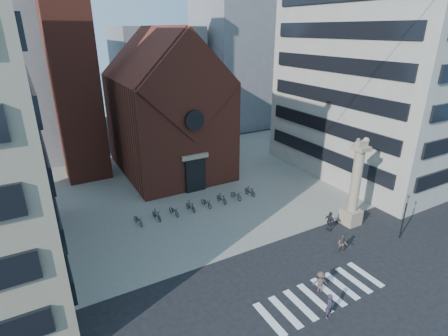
{
  "coord_description": "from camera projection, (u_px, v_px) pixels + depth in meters",
  "views": [
    {
      "loc": [
        -15.15,
        -16.78,
        17.61
      ],
      "look_at": [
        -1.23,
        8.0,
        6.25
      ],
      "focal_mm": 28.0,
      "sensor_mm": 36.0,
      "label": 1
    }
  ],
  "objects": [
    {
      "name": "ground",
      "position": [
        288.0,
        273.0,
        27.01
      ],
      "size": [
        120.0,
        120.0,
        0.0
      ],
      "primitive_type": "plane",
      "color": "black",
      "rests_on": "ground"
    },
    {
      "name": "piazza",
      "position": [
        188.0,
        184.0,
        42.38
      ],
      "size": [
        46.0,
        30.0,
        0.05
      ],
      "primitive_type": "cube",
      "color": "gray",
      "rests_on": "ground"
    },
    {
      "name": "zebra_crossing",
      "position": [
        321.0,
        295.0,
        24.83
      ],
      "size": [
        10.2,
        3.2,
        0.01
      ],
      "primitive_type": null,
      "color": "white",
      "rests_on": "ground"
    },
    {
      "name": "church",
      "position": [
        167.0,
        110.0,
        44.31
      ],
      "size": [
        12.0,
        16.65,
        18.0
      ],
      "color": "brown",
      "rests_on": "ground"
    },
    {
      "name": "campanile",
      "position": [
        69.0,
        47.0,
        39.28
      ],
      "size": [
        5.5,
        5.5,
        31.2
      ],
      "color": "brown",
      "rests_on": "ground"
    },
    {
      "name": "building_right",
      "position": [
        391.0,
        43.0,
        41.71
      ],
      "size": [
        18.0,
        22.0,
        32.0
      ],
      "primitive_type": "cube",
      "color": "#ACA99C",
      "rests_on": "ground"
    },
    {
      "name": "bg_block_mid",
      "position": [
        158.0,
        80.0,
        62.83
      ],
      "size": [
        14.0,
        12.0,
        18.0
      ],
      "primitive_type": "cube",
      "color": "gray",
      "rests_on": "ground"
    },
    {
      "name": "bg_block_right",
      "position": [
        243.0,
        60.0,
        66.56
      ],
      "size": [
        16.0,
        14.0,
        24.0
      ],
      "primitive_type": "cube",
      "color": "gray",
      "rests_on": "ground"
    },
    {
      "name": "lion_column",
      "position": [
        354.0,
        191.0,
        32.71
      ],
      "size": [
        1.63,
        1.6,
        8.68
      ],
      "color": "tan",
      "rests_on": "ground"
    },
    {
      "name": "traffic_light",
      "position": [
        404.0,
        215.0,
        30.81
      ],
      "size": [
        0.13,
        0.16,
        4.3
      ],
      "color": "black",
      "rests_on": "ground"
    },
    {
      "name": "pedestrian_0",
      "position": [
        330.0,
        306.0,
        22.6
      ],
      "size": [
        0.75,
        0.58,
        1.81
      ],
      "primitive_type": "imported",
      "rotation": [
        0.0,
        0.0,
        0.25
      ],
      "color": "#332C3D",
      "rests_on": "ground"
    },
    {
      "name": "pedestrian_1",
      "position": [
        342.0,
        244.0,
        29.17
      ],
      "size": [
        1.01,
        1.05,
        1.7
      ],
      "primitive_type": "imported",
      "rotation": [
        0.0,
        0.0,
        -0.92
      ],
      "color": "#4F433F",
      "rests_on": "ground"
    },
    {
      "name": "pedestrian_2",
      "position": [
        330.0,
        222.0,
        32.37
      ],
      "size": [
        0.57,
        1.19,
        1.97
      ],
      "primitive_type": "imported",
      "rotation": [
        0.0,
        0.0,
        1.65
      ],
      "color": "#25252D",
      "rests_on": "ground"
    },
    {
      "name": "pedestrian_3",
      "position": [
        320.0,
        282.0,
        24.89
      ],
      "size": [
        1.24,
        1.04,
        1.67
      ],
      "primitive_type": "imported",
      "rotation": [
        0.0,
        0.0,
        2.67
      ],
      "color": "#4B3632",
      "rests_on": "ground"
    },
    {
      "name": "scooter_0",
      "position": [
        138.0,
        220.0,
        33.57
      ],
      "size": [
        0.92,
        1.87,
        0.94
      ],
      "primitive_type": "imported",
      "rotation": [
        0.0,
        0.0,
        0.18
      ],
      "color": "#232326",
      "rests_on": "piazza"
    },
    {
      "name": "scooter_1",
      "position": [
        157.0,
        215.0,
        34.39
      ],
      "size": [
        0.78,
        1.79,
        1.04
      ],
      "primitive_type": "imported",
      "rotation": [
        0.0,
        0.0,
        0.18
      ],
      "color": "#232326",
      "rests_on": "piazza"
    },
    {
      "name": "scooter_2",
      "position": [
        174.0,
        211.0,
        35.24
      ],
      "size": [
        0.92,
        1.87,
        0.94
      ],
      "primitive_type": "imported",
      "rotation": [
        0.0,
        0.0,
        0.18
      ],
      "color": "#232326",
      "rests_on": "piazza"
    },
    {
      "name": "scooter_3",
      "position": [
        191.0,
        206.0,
        36.06
      ],
      "size": [
        0.78,
        1.79,
        1.04
      ],
      "primitive_type": "imported",
      "rotation": [
        0.0,
        0.0,
        0.18
      ],
      "color": "#232326",
      "rests_on": "piazza"
    },
    {
      "name": "scooter_4",
      "position": [
        206.0,
        203.0,
        36.91
      ],
      "size": [
        0.92,
        1.87,
        0.94
      ],
      "primitive_type": "imported",
      "rotation": [
        0.0,
        0.0,
        0.18
      ],
      "color": "#232326",
      "rests_on": "piazza"
    },
    {
      "name": "scooter_5",
      "position": [
        222.0,
        198.0,
        37.73
      ],
      "size": [
        0.78,
        1.79,
        1.04
      ],
      "primitive_type": "imported",
      "rotation": [
        0.0,
        0.0,
        0.18
      ],
      "color": "#232326",
      "rests_on": "piazza"
    },
    {
      "name": "scooter_6",
      "position": [
        236.0,
        195.0,
        38.58
      ],
      "size": [
        0.92,
        1.87,
        0.94
      ],
      "primitive_type": "imported",
      "rotation": [
        0.0,
        0.0,
        0.18
      ],
      "color": "#232326",
      "rests_on": "piazza"
    },
    {
      "name": "scooter_7",
      "position": [
        250.0,
        191.0,
        39.4
      ],
      "size": [
        0.78,
        1.79,
        1.04
      ],
      "primitive_type": "imported",
      "rotation": [
        0.0,
        0.0,
        0.18
      ],
      "color": "#232326",
      "rests_on": "piazza"
    }
  ]
}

